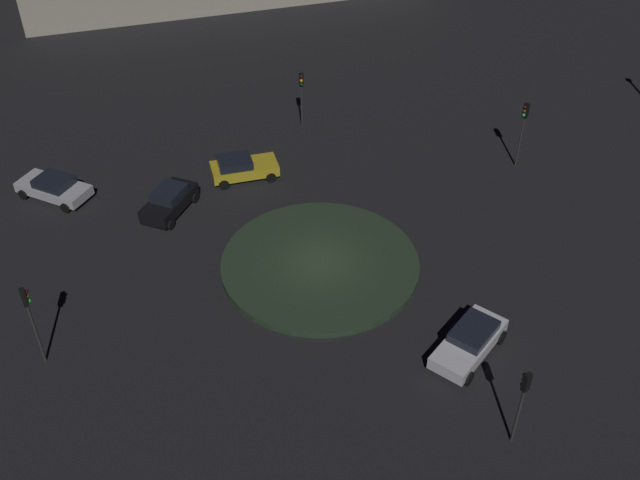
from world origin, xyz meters
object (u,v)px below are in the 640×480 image
Objects in this scene: car_yellow at (242,167)px; car_black at (169,201)px; car_silver at (54,187)px; traffic_light_northeast at (523,123)px; traffic_light_southwest at (30,311)px; traffic_light_northwest at (301,89)px; car_white at (470,341)px; traffic_light_southeast at (523,394)px.

car_black is at bearing -153.29° from car_yellow.
traffic_light_northeast is at bearing 31.81° from car_silver.
traffic_light_northeast reaches higher than car_silver.
traffic_light_northwest is at bearing 33.82° from traffic_light_southwest.
traffic_light_northwest is (2.29, 11.94, 2.06)m from car_black.
traffic_light_northwest is 0.89× the size of traffic_light_southwest.
traffic_light_northwest is at bearing -57.34° from traffic_light_northeast.
traffic_light_northeast is (-2.35, 16.59, 2.34)m from car_white.
traffic_light_southeast is (20.16, -11.51, 2.20)m from car_yellow.
car_silver is 1.11× the size of traffic_light_northwest.
car_silver is 1.01× the size of traffic_light_northeast.
traffic_light_northeast reaches higher than car_yellow.
car_white is 19.77m from traffic_light_southwest.
car_black is 12.33m from traffic_light_northwest.
car_black is at bearing -42.71° from traffic_light_northwest.
car_yellow reaches higher than car_silver.
car_black is 12.39m from traffic_light_southwest.
car_yellow is 17.35m from traffic_light_northeast.
car_black is 23.11m from traffic_light_southeast.
traffic_light_northeast is at bearing -161.41° from car_white.
car_black is 0.90× the size of car_silver.
car_white is at bearing -66.53° from car_yellow.
car_yellow is at bearing 35.59° from car_silver.
traffic_light_northeast is at bearing 5.48° from traffic_light_southwest.
traffic_light_southwest reaches higher than car_yellow.
traffic_light_northwest is 14.39m from traffic_light_northeast.
car_yellow reaches higher than car_white.
traffic_light_northeast is (14.67, 8.96, 2.36)m from car_yellow.
car_black reaches higher than car_white.
traffic_light_southeast is at bearing 39.94° from traffic_light_northeast.
traffic_light_southeast is at bearing -72.08° from car_yellow.
car_silver is 13.52m from traffic_light_southwest.
car_white is 25.88m from car_silver.
car_yellow is 1.02× the size of traffic_light_southeast.
car_white is 18.65m from car_yellow.
traffic_light_southwest is at bearing -133.19° from car_yellow.
traffic_light_southwest is at bearing -4.99° from traffic_light_northeast.
car_silver is at bearing 100.21° from car_black.
traffic_light_southwest is (-14.91, -25.93, 0.06)m from traffic_light_northeast.
traffic_light_southeast is (29.01, -4.68, 2.24)m from car_silver.
traffic_light_southeast reaches higher than car_silver.
car_white is at bearing -3.84° from car_silver.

